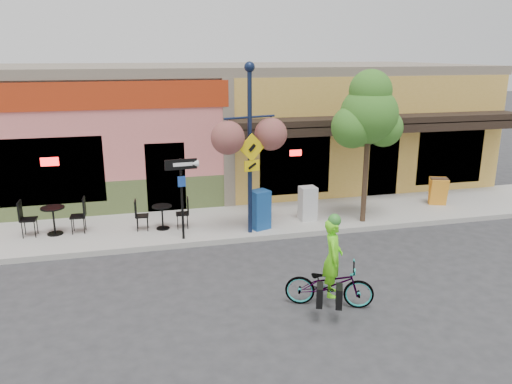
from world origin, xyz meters
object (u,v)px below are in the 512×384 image
newspaper_box_grey (308,203)px  lamp_post (250,151)px  building (234,123)px  cyclist_rider (332,269)px  bicycle (329,284)px  newspaper_box_blue (260,210)px  one_way_sign (182,200)px  street_tree (367,147)px

newspaper_box_grey → lamp_post: bearing=-164.4°
building → cyclist_rider: building is taller
building → cyclist_rider: size_ratio=11.43×
bicycle → lamp_post: size_ratio=0.39×
cyclist_rider → newspaper_box_grey: size_ratio=1.58×
lamp_post → newspaper_box_blue: (0.34, 0.25, -1.75)m
lamp_post → newspaper_box_blue: lamp_post is taller
one_way_sign → newspaper_box_grey: one_way_sign is taller
cyclist_rider → lamp_post: 4.53m
cyclist_rider → one_way_sign: one_way_sign is taller
building → one_way_sign: size_ratio=8.34×
cyclist_rider → newspaper_box_grey: bearing=8.2°
bicycle → newspaper_box_grey: newspaper_box_grey is taller
bicycle → one_way_sign: 4.86m
newspaper_box_blue → street_tree: (3.11, -0.13, 1.66)m
newspaper_box_blue → newspaper_box_grey: bearing=-6.0°
lamp_post → newspaper_box_blue: 1.79m
cyclist_rider → street_tree: 5.32m
lamp_post → newspaper_box_blue: size_ratio=4.15×
bicycle → cyclist_rider: (0.05, 0.00, 0.33)m
lamp_post → newspaper_box_grey: 2.69m
bicycle → street_tree: bearing=-10.9°
building → bicycle: (-0.28, -10.79, -1.78)m
cyclist_rider → one_way_sign: size_ratio=0.73×
cyclist_rider → newspaper_box_grey: cyclist_rider is taller
cyclist_rider → one_way_sign: bearing=54.1°
building → one_way_sign: 7.31m
newspaper_box_grey → street_tree: street_tree is taller
cyclist_rider → newspaper_box_grey: (1.20, 4.78, -0.14)m
lamp_post → newspaper_box_grey: (1.90, 0.63, -1.79)m
one_way_sign → street_tree: size_ratio=0.49×
one_way_sign → newspaper_box_grey: 3.85m
one_way_sign → newspaper_box_blue: bearing=3.0°
building → cyclist_rider: 10.89m
building → lamp_post: (-0.93, -6.64, 0.20)m
one_way_sign → building: bearing=62.6°
lamp_post → street_tree: (3.45, 0.12, -0.09)m
one_way_sign → bicycle: bearing=-63.6°
one_way_sign → newspaper_box_grey: bearing=5.5°
bicycle → cyclist_rider: size_ratio=1.11×
one_way_sign → newspaper_box_blue: one_way_sign is taller
street_tree → cyclist_rider: bearing=-122.8°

